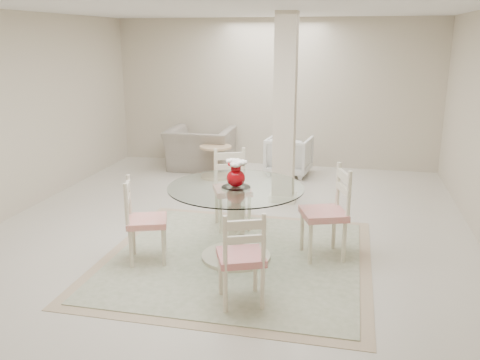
% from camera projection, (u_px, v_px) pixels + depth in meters
% --- Properties ---
extents(ground, '(7.00, 7.00, 0.00)m').
position_uv_depth(ground, '(230.00, 229.00, 6.47)').
color(ground, silver).
rests_on(ground, ground).
extents(room_shell, '(6.02, 7.02, 2.71)m').
position_uv_depth(room_shell, '(229.00, 81.00, 5.97)').
color(room_shell, beige).
rests_on(room_shell, ground).
extents(column, '(0.30, 0.30, 2.70)m').
position_uv_depth(column, '(285.00, 110.00, 7.22)').
color(column, beige).
rests_on(column, ground).
extents(area_rug, '(2.90, 2.90, 0.02)m').
position_uv_depth(area_rug, '(236.00, 258.00, 5.58)').
color(area_rug, tan).
rests_on(area_rug, ground).
extents(dining_table, '(1.44, 1.44, 0.83)m').
position_uv_depth(dining_table, '(236.00, 223.00, 5.47)').
color(dining_table, beige).
rests_on(dining_table, ground).
extents(red_vase, '(0.23, 0.22, 0.30)m').
position_uv_depth(red_vase, '(236.00, 172.00, 5.31)').
color(red_vase, '#AD050C').
rests_on(red_vase, dining_table).
extents(dining_chair_east, '(0.58, 0.58, 1.13)m').
position_uv_depth(dining_chair_east, '(330.00, 206.00, 5.48)').
color(dining_chair_east, beige).
rests_on(dining_chair_east, ground).
extents(dining_chair_north, '(0.58, 0.58, 1.10)m').
position_uv_depth(dining_chair_north, '(231.00, 183.00, 6.41)').
color(dining_chair_north, beige).
rests_on(dining_chair_north, ground).
extents(dining_chair_west, '(0.53, 0.53, 1.03)m').
position_uv_depth(dining_chair_west, '(140.00, 214.00, 5.38)').
color(dining_chair_west, beige).
rests_on(dining_chair_west, ground).
extents(dining_chair_south, '(0.53, 0.53, 1.01)m').
position_uv_depth(dining_chair_south, '(242.00, 252.00, 4.46)').
color(dining_chair_south, '#F1E3C6').
rests_on(dining_chair_south, ground).
extents(recliner_taupe, '(1.17, 1.03, 0.75)m').
position_uv_depth(recliner_taupe, '(201.00, 149.00, 9.32)').
color(recliner_taupe, gray).
rests_on(recliner_taupe, ground).
extents(armchair_white, '(0.81, 0.83, 0.68)m').
position_uv_depth(armchair_white, '(289.00, 156.00, 8.94)').
color(armchair_white, white).
rests_on(armchair_white, ground).
extents(side_table, '(0.54, 0.54, 0.57)m').
position_uv_depth(side_table, '(216.00, 163.00, 8.73)').
color(side_table, '#D9AD85').
rests_on(side_table, ground).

